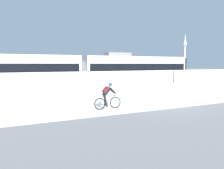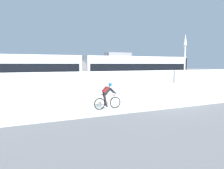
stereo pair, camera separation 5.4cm
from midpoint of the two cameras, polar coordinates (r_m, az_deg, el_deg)
name	(u,v)px [view 1 (the left image)]	position (r m, az deg, el deg)	size (l,w,h in m)	color
ground_plane	(163,104)	(16.01, 12.71, -4.75)	(200.00, 200.00, 0.00)	slate
bike_path_deck	(163,103)	(16.01, 12.71, -4.72)	(32.00, 3.20, 0.01)	silver
glass_parapet	(148,92)	(17.38, 8.91, -1.95)	(32.00, 0.05, 1.17)	#ADC6C1
concrete_barrier_wall	(135,84)	(18.82, 5.78, 0.18)	(32.00, 0.36, 2.18)	silver
tram_rail_near	(121,93)	(21.07, 2.16, -2.22)	(32.00, 0.08, 0.01)	#595654
tram_rail_far	(114,92)	(22.33, 0.41, -1.80)	(32.00, 0.08, 0.01)	#595654
tram	(80,74)	(20.09, -8.23, 2.77)	(22.56, 2.54, 3.81)	silver
cyclist_on_bike	(108,96)	(13.64, -1.24, -2.94)	(1.77, 0.58, 1.61)	black
lamp_post_antenna	(185,57)	(20.02, 17.87, 6.57)	(0.28, 0.28, 5.20)	gray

